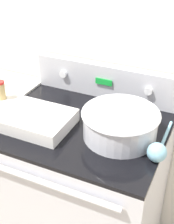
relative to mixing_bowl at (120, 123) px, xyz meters
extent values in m
cube|color=silver|center=(-0.19, 0.37, 0.25)|extent=(8.00, 0.05, 2.50)
cube|color=#BCBCC1|center=(-0.19, 0.02, -0.54)|extent=(0.79, 0.64, 0.91)
cube|color=black|center=(-0.19, 0.02, -0.08)|extent=(0.79, 0.64, 0.02)
cylinder|color=silver|center=(-0.19, -0.32, -0.15)|extent=(0.64, 0.02, 0.02)
cube|color=#BCBCC1|center=(-0.19, 0.31, 0.02)|extent=(0.79, 0.05, 0.18)
cylinder|color=white|center=(-0.43, 0.28, 0.03)|extent=(0.04, 0.02, 0.04)
cylinder|color=white|center=(0.04, 0.28, 0.03)|extent=(0.04, 0.02, 0.04)
cube|color=green|center=(-0.19, 0.28, 0.03)|extent=(0.09, 0.01, 0.03)
cylinder|color=silver|center=(0.00, 0.00, -0.01)|extent=(0.32, 0.32, 0.12)
torus|color=silver|center=(0.00, 0.00, 0.05)|extent=(0.34, 0.34, 0.01)
cylinder|color=beige|center=(0.00, 0.00, 0.03)|extent=(0.29, 0.29, 0.02)
cube|color=silver|center=(-0.37, -0.08, -0.04)|extent=(0.32, 0.25, 0.06)
cube|color=#D1BC7A|center=(-0.37, -0.08, -0.03)|extent=(0.28, 0.22, 0.03)
cylinder|color=#7AB2C6|center=(0.19, 0.05, -0.06)|extent=(0.01, 0.29, 0.01)
sphere|color=#7AB2C6|center=(0.19, -0.09, -0.03)|extent=(0.08, 0.08, 0.08)
cylinder|color=tan|center=(-0.66, 0.04, -0.01)|extent=(0.05, 0.05, 0.09)
cylinder|color=red|center=(-0.66, 0.04, 0.04)|extent=(0.05, 0.05, 0.01)
camera|label=1|loc=(0.34, -1.07, 0.73)|focal=50.00mm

